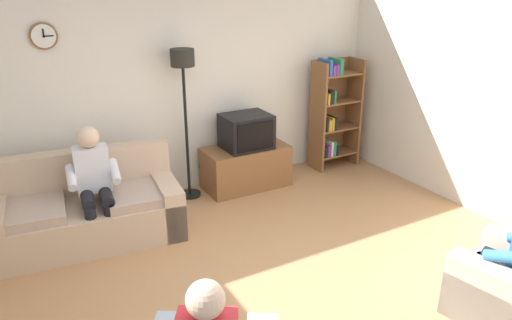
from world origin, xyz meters
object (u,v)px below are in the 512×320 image
Objects in this scene: bookshelf at (332,113)px; floor_lamp at (184,83)px; tv at (246,131)px; couch at (87,212)px; tv_stand at (246,167)px; person_on_couch at (94,180)px.

floor_lamp is at bearing 179.31° from bookshelf.
tv is 0.38× the size of bookshelf.
couch is 1.82m from floor_lamp.
tv_stand is at bearing -7.37° from floor_lamp.
bookshelf is at bearing 7.36° from couch.
bookshelf reaches higher than couch.
tv_stand is at bearing 90.00° from tv.
bookshelf reaches higher than person_on_couch.
couch is 0.41m from person_on_couch.
person_on_couch is (-2.00, -0.47, -0.08)m from tv.
bookshelf is (1.44, 0.07, 0.52)m from tv_stand.
tv_stand is 2.10m from person_on_couch.
person_on_couch is at bearing -48.95° from couch.
tv_stand is at bearing 13.85° from person_on_couch.
bookshelf is (1.44, 0.10, 0.03)m from tv.
floor_lamp reaches higher than tv_stand.
tv_stand is 0.59× the size of floor_lamp.
bookshelf is 3.49m from person_on_couch.
floor_lamp reaches higher than tv.
couch is 1.80× the size of tv_stand.
bookshelf reaches higher than tv.
bookshelf is 1.28× the size of person_on_couch.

